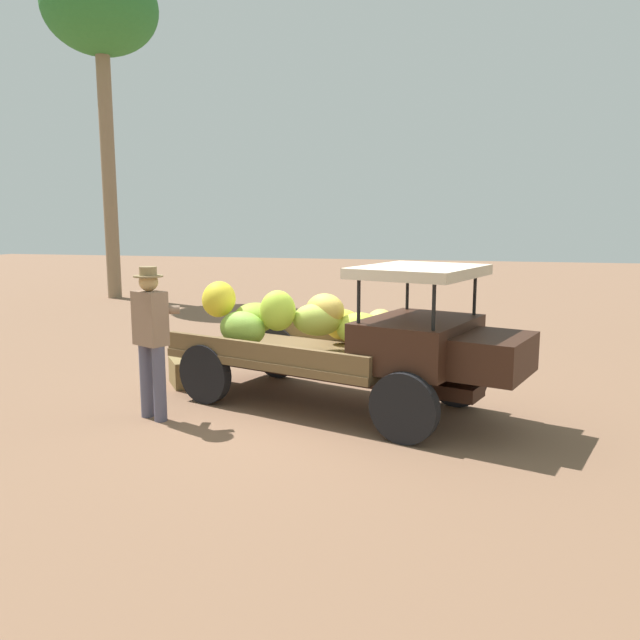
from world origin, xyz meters
name	(u,v)px	position (x,y,z in m)	size (l,w,h in m)	color
ground_plane	(338,409)	(0.00, 0.00, 0.00)	(60.00, 60.00, 0.00)	brown
truck	(355,340)	(0.19, 0.09, 0.88)	(4.66, 2.82, 1.83)	#341D13
farmer	(151,333)	(-2.06, -0.88, 1.04)	(0.57, 0.53, 1.82)	#535269
wooden_crate	(185,372)	(-2.40, 0.63, 0.19)	(0.60, 0.37, 0.38)	olive
forest_tree_4	(101,15)	(-9.07, 9.52, 8.12)	(3.25, 3.25, 9.62)	#896F54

